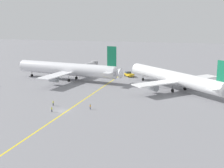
{
  "coord_description": "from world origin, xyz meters",
  "views": [
    {
      "loc": [
        41.77,
        -85.97,
        29.13
      ],
      "look_at": [
        9.39,
        26.5,
        4.0
      ],
      "focal_mm": 48.83,
      "sensor_mm": 36.0,
      "label": 1
    }
  ],
  "objects": [
    {
      "name": "ground_crew_marshaller_foreground",
      "position": [
        -5.37,
        4.9,
        0.92
      ],
      "size": [
        0.48,
        0.36,
        1.75
      ],
      "color": "black",
      "rests_on": "ground"
    },
    {
      "name": "jet_bridge",
      "position": [
        -16.28,
        68.54,
        4.02
      ],
      "size": [
        6.83,
        20.29,
        5.79
      ],
      "color": "#B7B7BC",
      "rests_on": "ground"
    },
    {
      "name": "airliner_at_gate_left",
      "position": [
        -19.31,
        47.29,
        5.35
      ],
      "size": [
        57.75,
        45.15,
        17.19
      ],
      "color": "silver",
      "rests_on": "ground"
    },
    {
      "name": "airliner_being_pushed",
      "position": [
        32.18,
        40.66,
        5.01
      ],
      "size": [
        46.62,
        45.01,
        15.09
      ],
      "color": "white",
      "rests_on": "ground"
    },
    {
      "name": "ground_crew_ramp_agent_by_cones",
      "position": [
        -2.45,
        -1.83,
        0.88
      ],
      "size": [
        0.36,
        0.36,
        1.69
      ],
      "color": "black",
      "rests_on": "ground"
    },
    {
      "name": "ground_crew_wing_walker_right",
      "position": [
        8.32,
        4.33,
        0.91
      ],
      "size": [
        0.36,
        0.36,
        1.73
      ],
      "color": "#2D3351",
      "rests_on": "ground"
    },
    {
      "name": "ground_plane",
      "position": [
        0.0,
        0.0,
        0.0
      ],
      "size": [
        600.0,
        600.0,
        0.0
      ],
      "primitive_type": "plane",
      "color": "gray"
    },
    {
      "name": "taxiway_stripe",
      "position": [
        1.86,
        10.0,
        0.0
      ],
      "size": [
        1.5,
        120.0,
        0.01
      ],
      "primitive_type": "cube",
      "rotation": [
        0.0,
        0.0,
        -0.01
      ],
      "color": "yellow",
      "rests_on": "ground"
    },
    {
      "name": "pushback_tug",
      "position": [
        7.62,
        64.48,
        1.17
      ],
      "size": [
        6.97,
        7.38,
        2.78
      ],
      "color": "gold",
      "rests_on": "ground"
    }
  ]
}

